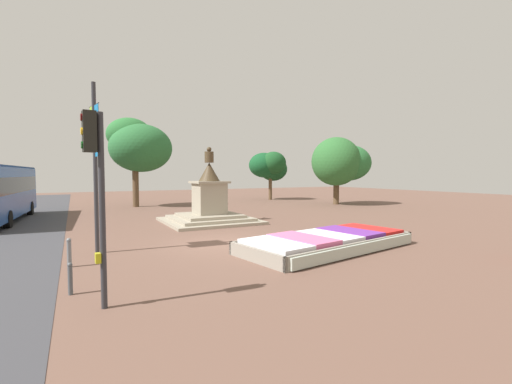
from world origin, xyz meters
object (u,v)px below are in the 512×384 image
object	(u,v)px
statue_monument	(209,206)
kerb_bollard_south	(70,278)
flower_planter	(328,242)
kerb_bollard_mid_a	(69,252)
banner_pole	(95,160)
traffic_light_near_crossing	(96,175)

from	to	relation	value
statue_monument	kerb_bollard_south	distance (m)	11.84
flower_planter	kerb_bollard_mid_a	size ratio (longest dim) A/B	8.26
banner_pole	statue_monument	bearing A→B (deg)	41.41
traffic_light_near_crossing	kerb_bollard_south	size ratio (longest dim) A/B	5.37
statue_monument	banner_pole	bearing A→B (deg)	-138.59
flower_planter	statue_monument	size ratio (longest dim) A/B	1.44
kerb_bollard_south	flower_planter	bearing A→B (deg)	6.74
traffic_light_near_crossing	kerb_bollard_south	world-z (taller)	traffic_light_near_crossing
banner_pole	kerb_bollard_mid_a	size ratio (longest dim) A/B	6.76
flower_planter	kerb_bollard_south	world-z (taller)	kerb_bollard_south
traffic_light_near_crossing	banner_pole	xyz separation A→B (m)	(0.28, 5.43, 0.50)
banner_pole	kerb_bollard_south	distance (m)	5.14
statue_monument	traffic_light_near_crossing	distance (m)	12.70
banner_pole	traffic_light_near_crossing	bearing A→B (deg)	-92.93
statue_monument	kerb_bollard_mid_a	size ratio (longest dim) A/B	5.73
flower_planter	traffic_light_near_crossing	bearing A→B (deg)	-164.22
statue_monument	kerb_bollard_south	xyz separation A→B (m)	(-6.91, -9.61, -0.53)
statue_monument	traffic_light_near_crossing	size ratio (longest dim) A/B	1.25
traffic_light_near_crossing	banner_pole	world-z (taller)	banner_pole
traffic_light_near_crossing	kerb_bollard_south	bearing A→B (deg)	112.96
flower_planter	statue_monument	xyz separation A→B (m)	(-1.39, 8.63, 0.66)
statue_monument	traffic_light_near_crossing	xyz separation A→B (m)	(-6.39, -10.83, 1.80)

